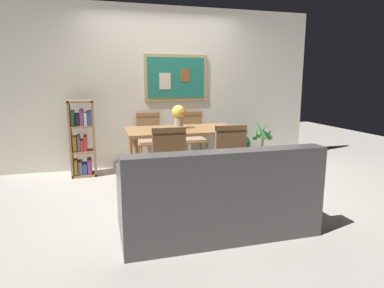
# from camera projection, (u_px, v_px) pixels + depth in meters

# --- Properties ---
(ground_plane) EXTENTS (12.00, 12.00, 0.00)m
(ground_plane) POSITION_uv_depth(u_px,v_px,m) (186.00, 189.00, 4.39)
(ground_plane) COLOR #B7B2A8
(wall_back_with_painting) EXTENTS (5.20, 0.14, 2.60)m
(wall_back_with_painting) POSITION_uv_depth(u_px,v_px,m) (164.00, 88.00, 5.50)
(wall_back_with_painting) COLOR silver
(wall_back_with_painting) RESTS_ON ground_plane
(dining_table) EXTENTS (1.57, 0.88, 0.76)m
(dining_table) POSITION_uv_depth(u_px,v_px,m) (183.00, 135.00, 4.66)
(dining_table) COLOR #9E7042
(dining_table) RESTS_ON ground_plane
(dining_chair_near_right) EXTENTS (0.40, 0.41, 0.91)m
(dining_chair_near_right) POSITION_uv_depth(u_px,v_px,m) (227.00, 154.00, 4.01)
(dining_chair_near_right) COLOR #9E7042
(dining_chair_near_right) RESTS_ON ground_plane
(dining_chair_near_left) EXTENTS (0.40, 0.41, 0.91)m
(dining_chair_near_left) POSITION_uv_depth(u_px,v_px,m) (168.00, 158.00, 3.82)
(dining_chair_near_left) COLOR #9E7042
(dining_chair_near_left) RESTS_ON ground_plane
(dining_chair_far_right) EXTENTS (0.40, 0.41, 0.91)m
(dining_chair_far_right) POSITION_uv_depth(u_px,v_px,m) (193.00, 134.00, 5.54)
(dining_chair_far_right) COLOR #9E7042
(dining_chair_far_right) RESTS_ON ground_plane
(dining_chair_far_left) EXTENTS (0.40, 0.41, 0.91)m
(dining_chair_far_left) POSITION_uv_depth(u_px,v_px,m) (149.00, 136.00, 5.35)
(dining_chair_far_left) COLOR #9E7042
(dining_chair_far_left) RESTS_ON ground_plane
(leather_couch) EXTENTS (1.80, 0.84, 0.84)m
(leather_couch) POSITION_uv_depth(u_px,v_px,m) (217.00, 200.00, 3.11)
(leather_couch) COLOR #514C4C
(leather_couch) RESTS_ON ground_plane
(bookshelf) EXTENTS (0.36, 0.28, 1.14)m
(bookshelf) POSITION_uv_depth(u_px,v_px,m) (82.00, 140.00, 4.93)
(bookshelf) COLOR #9E7042
(bookshelf) RESTS_ON ground_plane
(potted_ivy) EXTENTS (0.35, 0.35, 0.59)m
(potted_ivy) POSITION_uv_depth(u_px,v_px,m) (240.00, 148.00, 5.78)
(potted_ivy) COLOR #B2ADA3
(potted_ivy) RESTS_ON ground_plane
(potted_palm) EXTENTS (0.35, 0.37, 0.81)m
(potted_palm) POSITION_uv_depth(u_px,v_px,m) (262.00, 152.00, 5.42)
(potted_palm) COLOR #4C4742
(potted_palm) RESTS_ON ground_plane
(flower_vase) EXTENTS (0.20, 0.20, 0.33)m
(flower_vase) POSITION_uv_depth(u_px,v_px,m) (179.00, 115.00, 4.63)
(flower_vase) COLOR tan
(flower_vase) RESTS_ON dining_table
(tv_remote) EXTENTS (0.13, 0.15, 0.02)m
(tv_remote) POSITION_uv_depth(u_px,v_px,m) (225.00, 128.00, 4.66)
(tv_remote) COLOR black
(tv_remote) RESTS_ON dining_table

